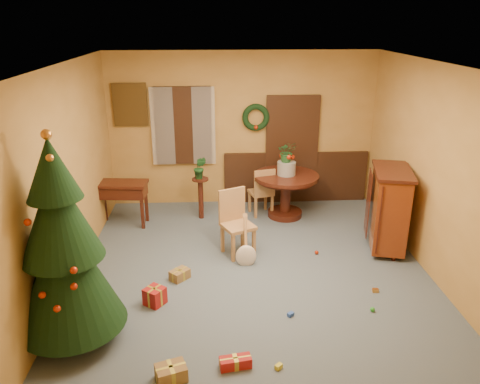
{
  "coord_description": "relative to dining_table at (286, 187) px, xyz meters",
  "views": [
    {
      "loc": [
        -0.51,
        -5.91,
        3.47
      ],
      "look_at": [
        -0.17,
        0.4,
        1.08
      ],
      "focal_mm": 35.0,
      "sensor_mm": 36.0,
      "label": 1
    }
  ],
  "objects": [
    {
      "name": "room_envelope",
      "position": [
        -0.54,
        0.74,
        0.55
      ],
      "size": [
        5.5,
        5.5,
        5.5
      ],
      "color": "#3D4D59",
      "rests_on": "ground"
    },
    {
      "name": "dining_table",
      "position": [
        0.0,
        0.0,
        0.0
      ],
      "size": [
        1.17,
        1.17,
        0.8
      ],
      "color": "black",
      "rests_on": "floor"
    },
    {
      "name": "urn",
      "position": [
        0.0,
        0.0,
        0.36
      ],
      "size": [
        0.33,
        0.33,
        0.24
      ],
      "primitive_type": "cylinder",
      "color": "slate",
      "rests_on": "dining_table"
    },
    {
      "name": "centerpiece_plant",
      "position": [
        0.0,
        0.0,
        0.67
      ],
      "size": [
        0.34,
        0.29,
        0.37
      ],
      "primitive_type": "imported",
      "color": "#1E4C23",
      "rests_on": "urn"
    },
    {
      "name": "chair_near",
      "position": [
        -0.97,
        -1.35,
        -0.02
      ],
      "size": [
        0.59,
        0.59,
        1.02
      ],
      "color": "#8F5A39",
      "rests_on": "floor"
    },
    {
      "name": "chair_far",
      "position": [
        -0.42,
        0.06,
        -0.07
      ],
      "size": [
        0.49,
        0.49,
        0.91
      ],
      "color": "#8F5A39",
      "rests_on": "floor"
    },
    {
      "name": "guitar",
      "position": [
        -0.84,
        -1.77,
        -0.2
      ],
      "size": [
        0.36,
        0.5,
        0.71
      ],
      "primitive_type": null,
      "rotation": [
        -0.49,
        0.0,
        0.12
      ],
      "color": "beige",
      "rests_on": "floor"
    },
    {
      "name": "plant_stand",
      "position": [
        -1.54,
        0.0,
        -0.09
      ],
      "size": [
        0.29,
        0.29,
        0.76
      ],
      "color": "black",
      "rests_on": "floor"
    },
    {
      "name": "stand_plant",
      "position": [
        -1.54,
        0.0,
        0.4
      ],
      "size": [
        0.25,
        0.21,
        0.41
      ],
      "primitive_type": "imported",
      "rotation": [
        0.0,
        0.0,
        -0.14
      ],
      "color": "#19471E",
      "rests_on": "plant_stand"
    },
    {
      "name": "christmas_tree",
      "position": [
        -2.9,
        -3.35,
        0.6
      ],
      "size": [
        1.19,
        1.19,
        2.45
      ],
      "color": "#382111",
      "rests_on": "floor"
    },
    {
      "name": "writing_desk",
      "position": [
        -2.9,
        -0.21,
        0.03
      ],
      "size": [
        0.92,
        0.51,
        0.79
      ],
      "color": "black",
      "rests_on": "floor"
    },
    {
      "name": "sideboard",
      "position": [
        1.4,
        -1.34,
        0.14
      ],
      "size": [
        0.76,
        1.12,
        1.31
      ],
      "color": "#581A0A",
      "rests_on": "floor"
    },
    {
      "name": "gift_a",
      "position": [
        -1.75,
        -4.06,
        -0.48
      ],
      "size": [
        0.36,
        0.31,
        0.16
      ],
      "color": "brown",
      "rests_on": "floor"
    },
    {
      "name": "gift_b",
      "position": [
        -2.07,
        -2.71,
        -0.45
      ],
      "size": [
        0.32,
        0.32,
        0.23
      ],
      "color": "maroon",
      "rests_on": "floor"
    },
    {
      "name": "gift_c",
      "position": [
        -1.79,
        -2.12,
        -0.49
      ],
      "size": [
        0.31,
        0.31,
        0.14
      ],
      "color": "brown",
      "rests_on": "floor"
    },
    {
      "name": "gift_d",
      "position": [
        -1.09,
        -3.92,
        -0.5
      ],
      "size": [
        0.35,
        0.19,
        0.12
      ],
      "color": "maroon",
      "rests_on": "floor"
    },
    {
      "name": "toy_a",
      "position": [
        -0.37,
        -3.07,
        -0.54
      ],
      "size": [
        0.09,
        0.09,
        0.05
      ],
      "primitive_type": "cube",
      "rotation": [
        0.0,
        0.0,
        0.65
      ],
      "color": "#2648A6",
      "rests_on": "floor"
    },
    {
      "name": "toy_b",
      "position": [
        0.67,
        -3.03,
        -0.53
      ],
      "size": [
        0.06,
        0.06,
        0.06
      ],
      "primitive_type": "sphere",
      "color": "#268A25",
      "rests_on": "floor"
    },
    {
      "name": "toy_c",
      "position": [
        -0.64,
        -3.97,
        -0.54
      ],
      "size": [
        0.09,
        0.09,
        0.05
      ],
      "primitive_type": "cube",
      "rotation": [
        0.0,
        0.0,
        0.73
      ],
      "color": "gold",
      "rests_on": "floor"
    },
    {
      "name": "toy_d",
      "position": [
        0.28,
        -1.5,
        -0.53
      ],
      "size": [
        0.06,
        0.06,
        0.06
      ],
      "primitive_type": "sphere",
      "color": "#B1270B",
      "rests_on": "floor"
    },
    {
      "name": "toy_e",
      "position": [
        0.85,
        -2.6,
        -0.54
      ],
      "size": [
        0.08,
        0.05,
        0.05
      ],
      "primitive_type": "cube",
      "rotation": [
        0.0,
        0.0,
        -0.06
      ],
      "color": "orange",
      "rests_on": "floor"
    }
  ]
}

